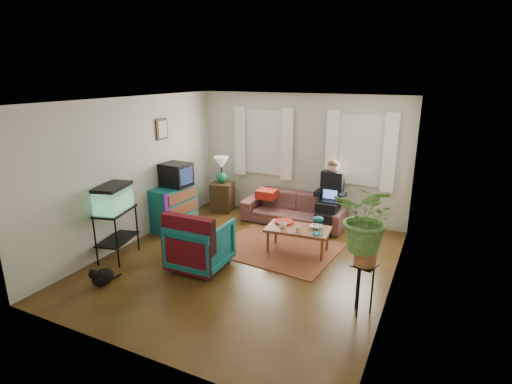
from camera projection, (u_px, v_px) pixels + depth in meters
The scene contains 31 objects.
floor at pixel (245, 262), 6.54m from camera, with size 4.50×5.00×0.01m, color #4F2B14.
ceiling at pixel (244, 100), 5.80m from camera, with size 4.50×5.00×0.01m, color white.
wall_back at pixel (300, 157), 8.33m from camera, with size 4.50×0.01×2.60m, color silver.
wall_front at pixel (131, 247), 4.01m from camera, with size 4.50×0.01×2.60m, color silver.
wall_left at pixel (133, 171), 7.11m from camera, with size 0.01×5.00×2.60m, color silver.
wall_right at pixel (397, 207), 5.23m from camera, with size 0.01×5.00×2.60m, color silver.
window_left at pixel (265, 142), 8.57m from camera, with size 1.08×0.04×1.38m, color white.
window_right at pixel (361, 150), 7.72m from camera, with size 1.08×0.04×1.38m, color white.
curtains_left at pixel (263, 143), 8.50m from camera, with size 1.36×0.06×1.50m, color white.
curtains_right at pixel (360, 151), 7.65m from camera, with size 1.36×0.06×1.50m, color white.
picture_frame at pixel (162, 129), 7.64m from camera, with size 0.04×0.32×0.40m, color #3D2616.
area_rug at pixel (278, 248), 7.06m from camera, with size 2.00×1.60×0.01m, color brown.
sofa at pixel (294, 204), 8.17m from camera, with size 2.09×0.82×0.82m, color brown.
seated_person at pixel (330, 199), 7.79m from camera, with size 0.52×0.64×1.25m, color black, non-canonical shape.
side_table at pixel (222, 197), 8.93m from camera, with size 0.45×0.45×0.65m, color #3A2115.
table_lamp at pixel (222, 171), 8.76m from camera, with size 0.33×0.33×0.59m, color white, non-canonical shape.
dresser at pixel (174, 207), 7.92m from camera, with size 0.47×0.94×0.85m, color #12696C.
crt_tv at pixel (176, 175), 7.81m from camera, with size 0.52×0.47×0.45m, color black.
aquarium_stand at pixel (117, 234), 6.60m from camera, with size 0.42×0.75×0.84m, color black.
aquarium at pixel (113, 198), 6.42m from camera, with size 0.37×0.68×0.44m, color #7FD899.
black_cat at pixel (103, 275), 5.81m from camera, with size 0.24×0.37×0.31m, color black.
armchair at pixel (200, 242), 6.28m from camera, with size 0.83×0.78×0.86m, color #135474.
serape_throw at pixel (188, 239), 5.94m from camera, with size 0.86×0.20×0.71m, color #9E0A0A.
coffee_table at pixel (298, 240), 6.87m from camera, with size 1.07×0.58×0.44m, color brown.
cup_a at pixel (283, 225), 6.79m from camera, with size 0.12×0.12×0.10m, color white.
cup_b at pixel (298, 229), 6.62m from camera, with size 0.10×0.10×0.09m, color beige.
bowl at pixel (316, 227), 6.79m from camera, with size 0.21×0.21×0.05m, color white.
snack_tray at pixel (284, 222), 7.03m from camera, with size 0.33×0.33×0.04m, color #B21414.
birdcage at pixel (318, 225), 6.51m from camera, with size 0.18×0.18×0.31m, color #115B6B, non-canonical shape.
plant_stand at pixel (363, 289), 5.06m from camera, with size 0.29×0.29×0.69m, color black.
potted_plant at pixel (368, 229), 4.83m from camera, with size 0.79×0.68×0.88m, color #599947.
Camera 1 is at (2.74, -5.27, 2.98)m, focal length 28.00 mm.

